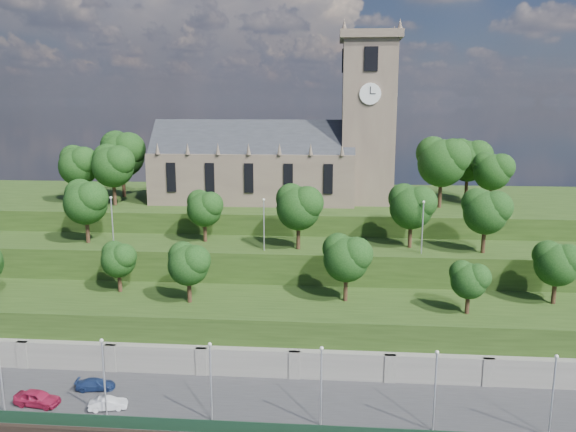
# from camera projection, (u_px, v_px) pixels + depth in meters

# --- Properties ---
(promenade) EXTENTS (160.00, 12.00, 2.00)m
(promenade) POSITION_uv_depth(u_px,v_px,m) (240.00, 411.00, 55.11)
(promenade) COLOR #2D2D30
(promenade) RESTS_ON ground
(fence) EXTENTS (160.00, 0.10, 1.20)m
(fence) POSITION_uv_depth(u_px,v_px,m) (230.00, 427.00, 49.51)
(fence) COLOR #173422
(fence) RESTS_ON promenade
(retaining_wall) EXTENTS (160.00, 2.10, 5.00)m
(retaining_wall) POSITION_uv_depth(u_px,v_px,m) (249.00, 369.00, 60.64)
(retaining_wall) COLOR slate
(retaining_wall) RESTS_ON ground
(embankment_lower) EXTENTS (160.00, 12.00, 8.00)m
(embankment_lower) POSITION_uv_depth(u_px,v_px,m) (256.00, 333.00, 66.23)
(embankment_lower) COLOR #213913
(embankment_lower) RESTS_ON ground
(embankment_upper) EXTENTS (160.00, 10.00, 12.00)m
(embankment_upper) POSITION_uv_depth(u_px,v_px,m) (267.00, 287.00, 76.58)
(embankment_upper) COLOR #213913
(embankment_upper) RESTS_ON ground
(hilltop) EXTENTS (160.00, 32.00, 15.00)m
(hilltop) POSITION_uv_depth(u_px,v_px,m) (281.00, 240.00, 96.79)
(hilltop) COLOR #213913
(hilltop) RESTS_ON ground
(church) EXTENTS (38.60, 12.35, 27.60)m
(church) POSITION_uv_depth(u_px,v_px,m) (284.00, 155.00, 89.82)
(church) COLOR brown
(church) RESTS_ON hilltop
(trees_lower) EXTENTS (71.21, 8.72, 7.93)m
(trees_lower) POSITION_uv_depth(u_px,v_px,m) (285.00, 262.00, 64.40)
(trees_lower) COLOR #321E13
(trees_lower) RESTS_ON embankment_lower
(trees_upper) EXTENTS (58.42, 8.24, 8.65)m
(trees_upper) POSITION_uv_depth(u_px,v_px,m) (295.00, 205.00, 73.03)
(trees_upper) COLOR #321E13
(trees_upper) RESTS_ON embankment_upper
(trees_hilltop) EXTENTS (71.00, 16.53, 11.12)m
(trees_hilltop) POSITION_uv_depth(u_px,v_px,m) (276.00, 160.00, 88.77)
(trees_hilltop) COLOR #321E13
(trees_hilltop) RESTS_ON hilltop
(lamp_posts_promenade) EXTENTS (60.36, 0.36, 7.69)m
(lamp_posts_promenade) POSITION_uv_depth(u_px,v_px,m) (211.00, 376.00, 50.77)
(lamp_posts_promenade) COLOR #B2B2B7
(lamp_posts_promenade) RESTS_ON promenade
(lamp_posts_upper) EXTENTS (40.36, 0.36, 6.80)m
(lamp_posts_upper) POSITION_uv_depth(u_px,v_px,m) (264.00, 220.00, 71.66)
(lamp_posts_upper) COLOR #B2B2B7
(lamp_posts_upper) RESTS_ON embankment_upper
(car_left) EXTENTS (4.60, 2.28, 1.51)m
(car_left) POSITION_uv_depth(u_px,v_px,m) (37.00, 398.00, 54.11)
(car_left) COLOR maroon
(car_left) RESTS_ON promenade
(car_middle) EXTENTS (3.73, 2.03, 1.16)m
(car_middle) POSITION_uv_depth(u_px,v_px,m) (108.00, 404.00, 53.44)
(car_middle) COLOR silver
(car_middle) RESTS_ON promenade
(car_right) EXTENTS (4.07, 2.12, 1.13)m
(car_right) POSITION_uv_depth(u_px,v_px,m) (96.00, 384.00, 57.13)
(car_right) COLOR navy
(car_right) RESTS_ON promenade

